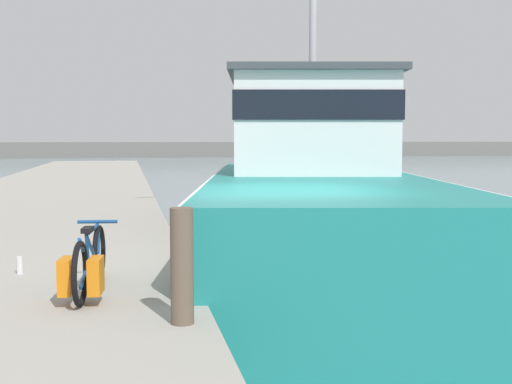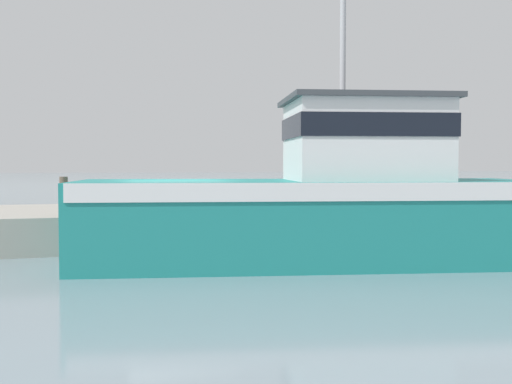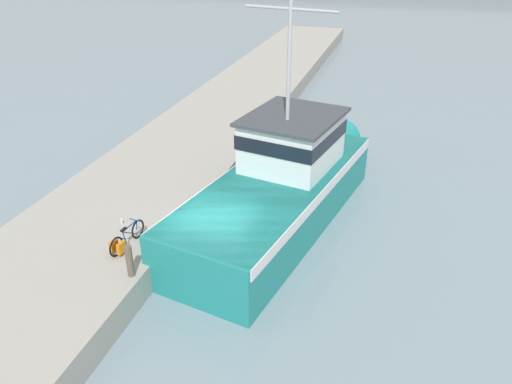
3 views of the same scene
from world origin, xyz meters
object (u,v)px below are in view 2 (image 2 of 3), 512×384
(bicycle_touring, at_px, (108,201))
(mooring_post, at_px, (64,197))
(water_bottle_on_curb, at_px, (151,206))
(fishing_boat_main, at_px, (333,199))

(bicycle_touring, distance_m, mooring_post, 1.46)
(bicycle_touring, height_order, mooring_post, mooring_post)
(bicycle_touring, distance_m, water_bottle_on_curb, 1.57)
(fishing_boat_main, relative_size, mooring_post, 12.72)
(fishing_boat_main, relative_size, bicycle_touring, 7.44)
(bicycle_touring, bearing_deg, water_bottle_on_curb, 130.63)
(mooring_post, xyz_separation_m, water_bottle_on_curb, (-1.73, 2.45, -0.40))
(mooring_post, height_order, water_bottle_on_curb, mooring_post)
(bicycle_touring, xyz_separation_m, mooring_post, (0.87, -1.16, 0.19))
(fishing_boat_main, bearing_deg, bicycle_touring, -116.51)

